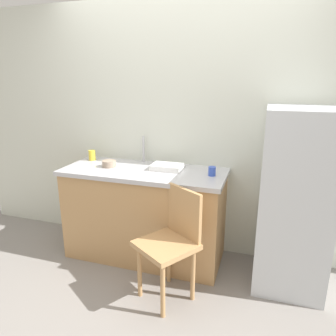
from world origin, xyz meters
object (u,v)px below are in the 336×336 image
(chair, at_px, (172,239))
(dish_tray, at_px, (167,167))
(terracotta_bowl, at_px, (109,164))
(refrigerator, at_px, (294,201))
(cup_yellow, at_px, (92,155))
(cup_blue, at_px, (212,171))

(chair, bearing_deg, dish_tray, 144.79)
(dish_tray, xyz_separation_m, terracotta_bowl, (-0.56, -0.08, 0.01))
(refrigerator, distance_m, terracotta_bowl, 1.68)
(refrigerator, relative_size, dish_tray, 5.33)
(chair, bearing_deg, terracotta_bowl, -178.49)
(chair, height_order, dish_tray, dish_tray)
(terracotta_bowl, height_order, cup_yellow, cup_yellow)
(terracotta_bowl, distance_m, cup_yellow, 0.33)
(refrigerator, relative_size, terracotta_bowl, 11.47)
(refrigerator, bearing_deg, cup_yellow, 175.21)
(chair, bearing_deg, cup_blue, 100.83)
(cup_yellow, bearing_deg, refrigerator, -4.79)
(chair, distance_m, terracotta_bowl, 1.01)
(cup_blue, bearing_deg, chair, -112.34)
(chair, height_order, terracotta_bowl, terracotta_bowl)
(refrigerator, bearing_deg, cup_blue, 178.43)
(refrigerator, distance_m, cup_yellow, 1.97)
(cup_blue, bearing_deg, cup_yellow, 173.49)
(chair, bearing_deg, cup_yellow, -178.19)
(refrigerator, xyz_separation_m, chair, (-0.89, -0.48, -0.25))
(chair, xyz_separation_m, cup_yellow, (-1.06, 0.65, 0.44))
(terracotta_bowl, bearing_deg, chair, -31.65)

